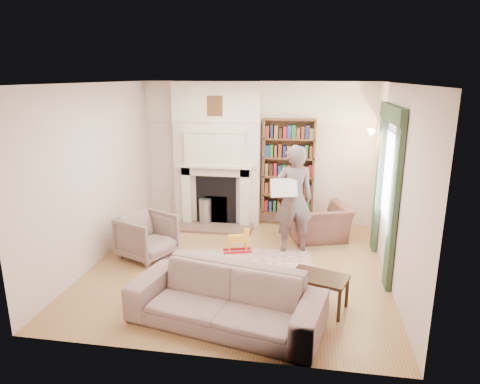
% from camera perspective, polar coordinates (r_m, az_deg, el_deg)
% --- Properties ---
extents(floor, '(4.50, 4.50, 0.00)m').
position_cam_1_polar(floor, '(6.82, -0.35, -9.91)').
color(floor, olive).
rests_on(floor, ground).
extents(ceiling, '(4.50, 4.50, 0.00)m').
position_cam_1_polar(ceiling, '(6.17, -0.39, 14.32)').
color(ceiling, white).
rests_on(ceiling, wall_back).
extents(wall_back, '(4.50, 0.00, 4.50)m').
position_cam_1_polar(wall_back, '(8.53, 2.21, 5.12)').
color(wall_back, white).
rests_on(wall_back, floor).
extents(wall_front, '(4.50, 0.00, 4.50)m').
position_cam_1_polar(wall_front, '(4.25, -5.55, -5.53)').
color(wall_front, white).
rests_on(wall_front, floor).
extents(wall_left, '(0.00, 4.50, 4.50)m').
position_cam_1_polar(wall_left, '(7.08, -18.63, 2.21)').
color(wall_left, white).
rests_on(wall_left, floor).
extents(wall_right, '(0.00, 4.50, 4.50)m').
position_cam_1_polar(wall_right, '(6.38, 19.97, 0.71)').
color(wall_right, white).
rests_on(wall_right, floor).
extents(fireplace, '(1.70, 0.58, 2.80)m').
position_cam_1_polar(fireplace, '(8.46, -3.03, 4.94)').
color(fireplace, white).
rests_on(fireplace, floor).
extents(bookcase, '(1.00, 0.24, 1.85)m').
position_cam_1_polar(bookcase, '(8.39, 6.49, 3.30)').
color(bookcase, brown).
rests_on(bookcase, floor).
extents(window, '(0.02, 0.90, 1.30)m').
position_cam_1_polar(window, '(6.75, 19.31, 1.97)').
color(window, silver).
rests_on(window, wall_right).
extents(curtain_left, '(0.07, 0.32, 2.40)m').
position_cam_1_polar(curtain_left, '(6.14, 19.83, -1.77)').
color(curtain_left, '#2B412A').
rests_on(curtain_left, floor).
extents(curtain_right, '(0.07, 0.32, 2.40)m').
position_cam_1_polar(curtain_right, '(7.47, 18.01, 1.34)').
color(curtain_right, '#2B412A').
rests_on(curtain_right, floor).
extents(pelmet, '(0.09, 1.70, 0.24)m').
position_cam_1_polar(pelmet, '(6.60, 19.63, 9.86)').
color(pelmet, '#2B412A').
rests_on(pelmet, wall_right).
extents(wall_sconce, '(0.20, 0.24, 0.24)m').
position_cam_1_polar(wall_sconce, '(7.71, 16.77, 7.16)').
color(wall_sconce, gold).
rests_on(wall_sconce, wall_right).
extents(rug, '(2.73, 2.27, 0.01)m').
position_cam_1_polar(rug, '(6.59, -0.50, -10.80)').
color(rug, beige).
rests_on(rug, floor).
extents(armchair_reading, '(1.22, 1.14, 0.65)m').
position_cam_1_polar(armchair_reading, '(7.91, 10.44, -4.02)').
color(armchair_reading, '#54312D').
rests_on(armchair_reading, floor).
extents(armchair_left, '(1.03, 1.02, 0.72)m').
position_cam_1_polar(armchair_left, '(7.21, -12.31, -5.78)').
color(armchair_left, gray).
rests_on(armchair_left, floor).
extents(sofa, '(2.45, 1.37, 0.67)m').
position_cam_1_polar(sofa, '(5.25, -1.97, -14.02)').
color(sofa, '#A09184').
rests_on(sofa, floor).
extents(man_reading, '(0.76, 0.61, 1.83)m').
position_cam_1_polar(man_reading, '(7.16, 7.13, -0.97)').
color(man_reading, '#5D4D4A').
rests_on(man_reading, floor).
extents(newspaper, '(0.45, 0.24, 0.29)m').
position_cam_1_polar(newspaper, '(6.91, 5.88, 0.56)').
color(newspaper, silver).
rests_on(newspaper, man_reading).
extents(coffee_table, '(0.80, 0.64, 0.45)m').
position_cam_1_polar(coffee_table, '(5.71, 10.39, -12.97)').
color(coffee_table, '#332211').
rests_on(coffee_table, floor).
extents(paraffin_heater, '(0.29, 0.29, 0.55)m').
position_cam_1_polar(paraffin_heater, '(8.55, -4.64, -2.68)').
color(paraffin_heater, '#9FA3A7').
rests_on(paraffin_heater, floor).
extents(rocking_horse, '(0.51, 0.32, 0.42)m').
position_cam_1_polar(rocking_horse, '(7.25, -0.36, -6.54)').
color(rocking_horse, yellow).
rests_on(rocking_horse, rug).
extents(board_game, '(0.45, 0.45, 0.03)m').
position_cam_1_polar(board_game, '(7.09, -4.00, -8.69)').
color(board_game, '#E9E352').
rests_on(board_game, rug).
extents(game_box_lid, '(0.34, 0.28, 0.05)m').
position_cam_1_polar(game_box_lid, '(6.69, -6.58, -10.22)').
color(game_box_lid, '#A8131F').
rests_on(game_box_lid, rug).
extents(comic_annuals, '(0.74, 0.50, 0.02)m').
position_cam_1_polar(comic_annuals, '(6.47, 2.18, -11.22)').
color(comic_annuals, red).
rests_on(comic_annuals, rug).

